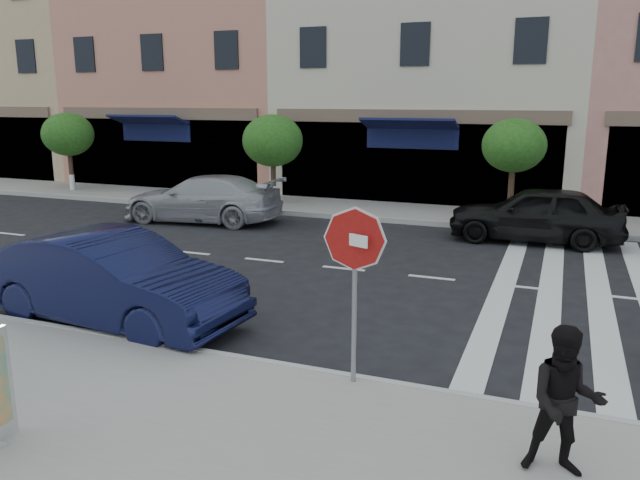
% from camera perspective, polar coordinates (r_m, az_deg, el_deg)
% --- Properties ---
extents(ground, '(120.00, 120.00, 0.00)m').
position_cam_1_polar(ground, '(10.59, -5.08, -8.03)').
color(ground, black).
rests_on(ground, ground).
extents(sidewalk_near, '(60.00, 4.50, 0.15)m').
position_cam_1_polar(sidewalk_near, '(7.71, -18.11, -16.46)').
color(sidewalk_near, gray).
rests_on(sidewalk_near, ground).
extents(sidewalk_far, '(60.00, 3.00, 0.15)m').
position_cam_1_polar(sidewalk_far, '(20.66, 8.61, 2.44)').
color(sidewalk_far, gray).
rests_on(sidewalk_far, ground).
extents(building_west_far, '(12.00, 9.00, 12.00)m').
position_cam_1_polar(building_west_far, '(37.05, -25.14, 15.17)').
color(building_west_far, tan).
rests_on(building_west_far, ground).
extents(building_west_mid, '(10.00, 9.00, 14.00)m').
position_cam_1_polar(building_west_mid, '(30.28, -9.95, 18.83)').
color(building_west_mid, '#BA7362').
rests_on(building_west_mid, ground).
extents(building_centre, '(11.00, 9.00, 11.00)m').
position_cam_1_polar(building_centre, '(26.36, 10.99, 16.43)').
color(building_centre, beige).
rests_on(building_centre, ground).
extents(street_tree_wa, '(2.00, 2.00, 3.05)m').
position_cam_1_polar(street_tree_wa, '(26.99, -22.05, 8.91)').
color(street_tree_wa, '#473323').
rests_on(street_tree_wa, sidewalk_far).
extents(street_tree_wb, '(2.10, 2.10, 3.06)m').
position_cam_1_polar(street_tree_wb, '(21.85, -4.34, 9.02)').
color(street_tree_wb, '#473323').
rests_on(street_tree_wb, sidewalk_far).
extents(street_tree_c, '(1.90, 1.90, 3.04)m').
position_cam_1_polar(street_tree_c, '(19.74, 17.31, 8.21)').
color(street_tree_c, '#473323').
rests_on(street_tree_c, sidewalk_far).
extents(stop_sign, '(0.77, 0.33, 2.32)m').
position_cam_1_polar(stop_sign, '(7.78, 3.17, -1.44)').
color(stop_sign, gray).
rests_on(stop_sign, sidewalk_near).
extents(walker, '(0.81, 0.67, 1.52)m').
position_cam_1_polar(walker, '(6.65, 21.52, -13.61)').
color(walker, black).
rests_on(walker, sidewalk_near).
extents(car_near_mid, '(4.85, 2.06, 1.56)m').
position_cam_1_polar(car_near_mid, '(11.12, -18.46, -3.41)').
color(car_near_mid, black).
rests_on(car_near_mid, ground).
extents(car_far_left, '(5.13, 2.48, 1.44)m').
position_cam_1_polar(car_far_left, '(19.67, -10.70, 3.74)').
color(car_far_left, '#A09FA4').
rests_on(car_far_left, ground).
extents(car_far_mid, '(4.47, 1.83, 1.52)m').
position_cam_1_polar(car_far_mid, '(17.51, 19.10, 2.27)').
color(car_far_mid, black).
rests_on(car_far_mid, ground).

